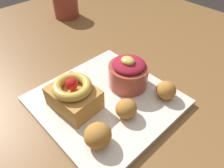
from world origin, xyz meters
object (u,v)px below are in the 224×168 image
Objects in this scene: front_plate at (105,100)px; coffee_mug at (66,5)px; cake_slice at (74,95)px; berry_ramekin at (127,72)px; fritter_front at (165,91)px; fritter_middle at (98,135)px; fritter_back at (126,109)px.

coffee_mug reaches higher than front_plate.
cake_slice is 0.13m from berry_ramekin.
cake_slice is at bearing -32.40° from coffee_mug.
fritter_middle reaches higher than fritter_front.
coffee_mug is (-0.48, 0.27, 0.01)m from fritter_middle.
fritter_front is 0.49× the size of coffee_mug.
coffee_mug reaches higher than fritter_middle.
fritter_middle is (0.07, -0.15, -0.01)m from berry_ramekin.
cake_slice is 1.17× the size of coffee_mug.
fritter_front is at bearing 53.72° from cake_slice.
cake_slice is 0.10m from fritter_middle.
fritter_middle is (0.10, -0.02, -0.01)m from cake_slice.
fritter_front is (0.08, 0.09, 0.02)m from front_plate.
berry_ramekin reaches higher than fritter_back.
berry_ramekin is (-0.00, 0.07, 0.04)m from front_plate.
cake_slice is 1.17× the size of berry_ramekin.
front_plate is at bearing 179.21° from fritter_back.
fritter_back is at bearing -0.79° from front_plate.
coffee_mug is at bearing 151.05° from fritter_middle.
berry_ramekin is 0.09m from fritter_front.
berry_ramekin is at bearing 132.52° from fritter_back.
fritter_front is 0.51m from coffee_mug.
cake_slice is at bearing -101.74° from berry_ramekin.
coffee_mug reaches higher than fritter_back.
fritter_middle is at bearing -82.90° from fritter_back.
cake_slice is at bearing -114.24° from front_plate.
front_plate is 3.08× the size of berry_ramekin.
fritter_back is (0.06, -0.07, -0.01)m from berry_ramekin.
fritter_middle is at bearing -94.12° from fritter_front.
cake_slice is 2.36× the size of fritter_back.
cake_slice is 2.10× the size of fritter_middle.
front_plate is 6.34× the size of fritter_front.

